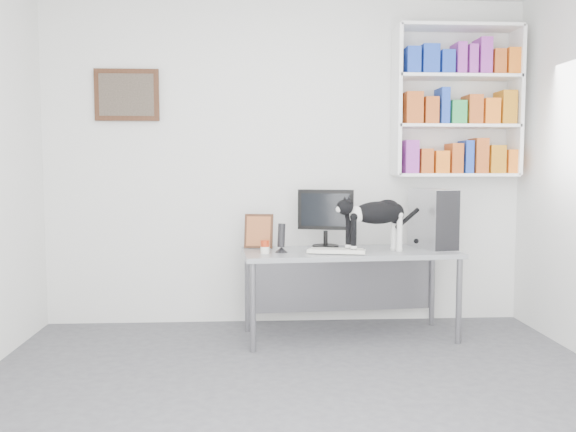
{
  "coord_description": "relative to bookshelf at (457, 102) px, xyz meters",
  "views": [
    {
      "loc": [
        -0.28,
        -3.12,
        1.32
      ],
      "look_at": [
        -0.01,
        1.53,
        0.94
      ],
      "focal_mm": 38.0,
      "sensor_mm": 36.0,
      "label": 1
    }
  ],
  "objects": [
    {
      "name": "room",
      "position": [
        -1.4,
        -1.85,
        -0.5
      ],
      "size": [
        4.01,
        4.01,
        2.7
      ],
      "color": "#5D5E63",
      "rests_on": "ground"
    },
    {
      "name": "bookshelf",
      "position": [
        0.0,
        0.0,
        0.0
      ],
      "size": [
        1.03,
        0.28,
        1.24
      ],
      "primitive_type": "cube",
      "color": "white",
      "rests_on": "room"
    },
    {
      "name": "wall_art",
      "position": [
        -2.7,
        0.12,
        0.05
      ],
      "size": [
        0.52,
        0.04,
        0.42
      ],
      "primitive_type": "cube",
      "color": "#4A2717",
      "rests_on": "room"
    },
    {
      "name": "desk",
      "position": [
        -0.94,
        -0.39,
        -1.51
      ],
      "size": [
        1.67,
        0.76,
        0.68
      ],
      "primitive_type": "cube",
      "rotation": [
        0.0,
        0.0,
        0.08
      ],
      "color": "gray",
      "rests_on": "room"
    },
    {
      "name": "monitor",
      "position": [
        -1.1,
        -0.21,
        -0.94
      ],
      "size": [
        0.48,
        0.32,
        0.47
      ],
      "primitive_type": "cube",
      "rotation": [
        0.0,
        0.0,
        -0.26
      ],
      "color": "black",
      "rests_on": "desk"
    },
    {
      "name": "keyboard",
      "position": [
        -1.06,
        -0.53,
        -1.16
      ],
      "size": [
        0.45,
        0.25,
        0.03
      ],
      "primitive_type": "cube",
      "rotation": [
        0.0,
        0.0,
        -0.21
      ],
      "color": "silver",
      "rests_on": "desk"
    },
    {
      "name": "pc_tower",
      "position": [
        -0.26,
        -0.27,
        -0.94
      ],
      "size": [
        0.29,
        0.5,
        0.47
      ],
      "primitive_type": "cube",
      "rotation": [
        0.0,
        0.0,
        0.2
      ],
      "color": "silver",
      "rests_on": "desk"
    },
    {
      "name": "speaker",
      "position": [
        -1.47,
        -0.46,
        -1.06
      ],
      "size": [
        0.13,
        0.13,
        0.23
      ],
      "primitive_type": "cylinder",
      "rotation": [
        0.0,
        0.0,
        -0.34
      ],
      "color": "black",
      "rests_on": "desk"
    },
    {
      "name": "leaning_print",
      "position": [
        -1.63,
        -0.21,
        -1.03
      ],
      "size": [
        0.24,
        0.13,
        0.28
      ],
      "primitive_type": "cube",
      "rotation": [
        0.0,
        0.0,
        -0.17
      ],
      "color": "#4A2717",
      "rests_on": "desk"
    },
    {
      "name": "soup_can",
      "position": [
        -1.59,
        -0.51,
        -1.12
      ],
      "size": [
        0.07,
        0.07,
        0.1
      ],
      "primitive_type": "cylinder",
      "rotation": [
        0.0,
        0.0,
        0.11
      ],
      "color": "#A5290E",
      "rests_on": "desk"
    },
    {
      "name": "cat",
      "position": [
        -0.76,
        -0.49,
        -0.97
      ],
      "size": [
        0.67,
        0.4,
        0.4
      ],
      "primitive_type": null,
      "rotation": [
        0.0,
        0.0,
        0.37
      ],
      "color": "black",
      "rests_on": "desk"
    }
  ]
}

